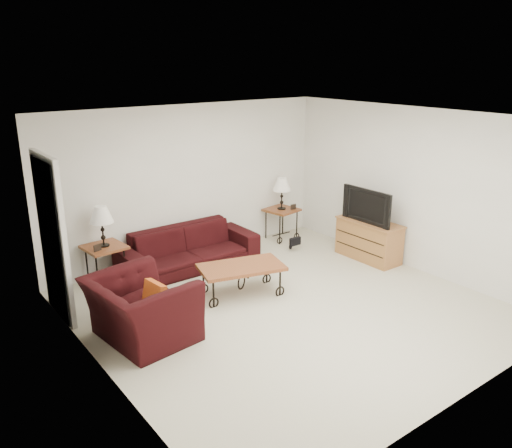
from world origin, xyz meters
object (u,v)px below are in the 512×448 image
(side_table_left, at_px, (106,265))
(television, at_px, (370,205))
(sofa, at_px, (189,248))
(lamp_left, at_px, (102,226))
(lamp_right, at_px, (282,194))
(coffee_table, at_px, (242,280))
(side_table_right, at_px, (281,224))
(armchair, at_px, (141,309))
(tv_stand, at_px, (369,240))
(backpack, at_px, (291,237))

(side_table_left, xyz_separation_m, television, (3.83, -1.62, 0.63))
(sofa, relative_size, lamp_left, 3.70)
(lamp_right, distance_m, television, 1.70)
(coffee_table, xyz_separation_m, television, (2.45, -0.14, 0.71))
(side_table_right, height_order, television, television)
(side_table_left, relative_size, armchair, 0.51)
(armchair, bearing_deg, side_table_right, -70.68)
(side_table_right, xyz_separation_m, coffee_table, (-1.94, -1.48, -0.07))
(lamp_left, distance_m, coffee_table, 2.13)
(lamp_right, xyz_separation_m, tv_stand, (0.52, -1.62, -0.54))
(side_table_right, relative_size, lamp_left, 0.96)
(lamp_left, bearing_deg, backpack, -9.44)
(tv_stand, bearing_deg, coffee_table, 176.71)
(lamp_left, distance_m, armchair, 1.85)
(lamp_left, height_order, armchair, lamp_left)
(sofa, relative_size, lamp_right, 3.84)
(sofa, bearing_deg, television, -29.52)
(sofa, relative_size, side_table_right, 3.84)
(lamp_right, height_order, backpack, lamp_right)
(tv_stand, xyz_separation_m, television, (-0.02, 0.00, 0.60))
(lamp_right, xyz_separation_m, television, (0.50, -1.62, 0.06))
(side_table_left, height_order, armchair, armchair)
(sofa, bearing_deg, side_table_right, 5.05)
(lamp_left, bearing_deg, armchair, -98.37)
(armchair, bearing_deg, coffee_table, -87.12)
(sofa, relative_size, armchair, 1.88)
(coffee_table, distance_m, backpack, 1.98)
(sofa, height_order, lamp_right, lamp_right)
(sofa, height_order, backpack, sofa)
(armchair, xyz_separation_m, tv_stand, (4.11, 0.14, -0.06))
(coffee_table, distance_m, television, 2.55)
(armchair, bearing_deg, tv_stand, -94.89)
(lamp_left, xyz_separation_m, lamp_right, (3.32, -0.00, -0.03))
(lamp_right, relative_size, backpack, 1.33)
(armchair, bearing_deg, side_table_left, -15.18)
(side_table_right, height_order, backpack, side_table_right)
(side_table_right, xyz_separation_m, armchair, (-3.58, -1.76, 0.09))
(television, relative_size, backpack, 2.23)
(sofa, relative_size, coffee_table, 1.91)
(lamp_left, bearing_deg, side_table_right, -0.00)
(side_table_left, height_order, television, television)
(coffee_table, bearing_deg, sofa, 94.19)
(sofa, distance_m, side_table_right, 2.05)
(side_table_right, bearing_deg, armchair, -153.86)
(sofa, bearing_deg, lamp_left, 172.02)
(backpack, bearing_deg, lamp_left, 178.39)
(lamp_right, distance_m, backpack, 0.85)
(sofa, xyz_separation_m, armchair, (-1.54, -1.58, 0.06))
(side_table_left, bearing_deg, side_table_right, -0.00)
(side_table_left, height_order, coffee_table, side_table_left)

